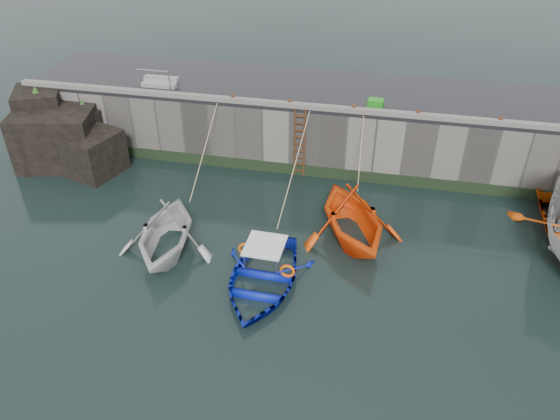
% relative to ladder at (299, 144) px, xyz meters
% --- Properties ---
extents(ground, '(120.00, 120.00, 0.00)m').
position_rel_ladder_xyz_m(ground, '(2.00, -9.91, -1.59)').
color(ground, black).
rests_on(ground, ground).
extents(quay_back, '(30.00, 5.00, 3.00)m').
position_rel_ladder_xyz_m(quay_back, '(2.00, 2.59, -0.09)').
color(quay_back, slate).
rests_on(quay_back, ground).
extents(road_back, '(30.00, 5.00, 0.16)m').
position_rel_ladder_xyz_m(road_back, '(2.00, 2.59, 1.49)').
color(road_back, black).
rests_on(road_back, quay_back).
extents(kerb_back, '(30.00, 0.30, 0.20)m').
position_rel_ladder_xyz_m(kerb_back, '(2.00, 0.24, 1.67)').
color(kerb_back, slate).
rests_on(kerb_back, road_back).
extents(algae_back, '(30.00, 0.08, 0.50)m').
position_rel_ladder_xyz_m(algae_back, '(2.00, 0.05, -1.34)').
color(algae_back, black).
rests_on(algae_back, ground).
extents(rock_outcrop, '(5.85, 4.24, 3.41)m').
position_rel_ladder_xyz_m(rock_outcrop, '(-10.92, -0.80, -0.33)').
color(rock_outcrop, black).
rests_on(rock_outcrop, ground).
extents(ladder, '(0.51, 0.08, 3.20)m').
position_rel_ladder_xyz_m(ladder, '(0.00, 0.00, 0.00)').
color(ladder, '#3F1E0F').
rests_on(ladder, ground).
extents(boat_near_white, '(4.28, 4.80, 2.30)m').
position_rel_ladder_xyz_m(boat_near_white, '(-3.77, -6.28, -1.59)').
color(boat_near_white, silver).
rests_on(boat_near_white, ground).
extents(boat_near_white_rope, '(0.04, 4.66, 3.10)m').
position_rel_ladder_xyz_m(boat_near_white_rope, '(-3.77, -1.85, -1.59)').
color(boat_near_white_rope, tan).
rests_on(boat_near_white_rope, ground).
extents(boat_near_blue, '(3.51, 4.83, 0.98)m').
position_rel_ladder_xyz_m(boat_near_blue, '(0.04, -7.35, -1.59)').
color(boat_near_blue, '#0B1CAA').
rests_on(boat_near_blue, ground).
extents(boat_near_blue_rope, '(0.04, 5.58, 3.10)m').
position_rel_ladder_xyz_m(boat_near_blue_rope, '(0.04, -2.38, -1.59)').
color(boat_near_blue_rope, tan).
rests_on(boat_near_blue_rope, ground).
extents(boat_near_blacktrim, '(5.66, 5.98, 2.48)m').
position_rel_ladder_xyz_m(boat_near_blacktrim, '(2.75, -4.13, -1.59)').
color(boat_near_blacktrim, '#FF510D').
rests_on(boat_near_blacktrim, ground).
extents(boat_near_blacktrim_rope, '(0.04, 3.11, 3.10)m').
position_rel_ladder_xyz_m(boat_near_blacktrim_rope, '(2.75, -0.77, -1.59)').
color(boat_near_blacktrim_rope, tan).
rests_on(boat_near_blacktrim_rope, ground).
extents(fish_crate, '(0.69, 0.51, 0.31)m').
position_rel_ladder_xyz_m(fish_crate, '(3.06, 1.05, 1.72)').
color(fish_crate, '#21971B').
rests_on(fish_crate, road_back).
extents(railing, '(1.60, 1.05, 1.00)m').
position_rel_ladder_xyz_m(railing, '(-6.75, 1.33, 1.77)').
color(railing, '#A5A8AD').
rests_on(railing, road_back).
extents(bollard_a, '(0.18, 0.18, 0.28)m').
position_rel_ladder_xyz_m(bollard_a, '(-3.00, 0.34, 1.71)').
color(bollard_a, '#3F1E0F').
rests_on(bollard_a, road_back).
extents(bollard_b, '(0.18, 0.18, 0.28)m').
position_rel_ladder_xyz_m(bollard_b, '(-0.50, 0.34, 1.71)').
color(bollard_b, '#3F1E0F').
rests_on(bollard_b, road_back).
extents(bollard_c, '(0.18, 0.18, 0.28)m').
position_rel_ladder_xyz_m(bollard_c, '(2.20, 0.34, 1.71)').
color(bollard_c, '#3F1E0F').
rests_on(bollard_c, road_back).
extents(bollard_d, '(0.18, 0.18, 0.28)m').
position_rel_ladder_xyz_m(bollard_d, '(4.80, 0.34, 1.71)').
color(bollard_d, '#3F1E0F').
rests_on(bollard_d, road_back).
extents(bollard_e, '(0.18, 0.18, 0.28)m').
position_rel_ladder_xyz_m(bollard_e, '(8.00, 0.34, 1.71)').
color(bollard_e, '#3F1E0F').
rests_on(bollard_e, road_back).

